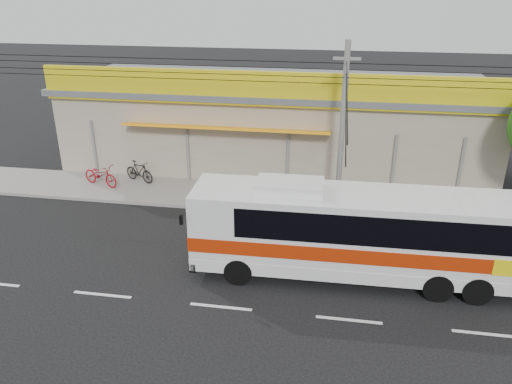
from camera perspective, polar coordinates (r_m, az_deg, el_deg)
ground at (r=18.27m, az=-2.22°, el=-8.41°), size 120.00×120.00×0.00m
sidewalk at (r=23.47m, az=0.70°, el=-0.65°), size 30.00×3.20×0.15m
lane_markings at (r=16.25m, az=-4.03°, el=-12.97°), size 50.00×0.12×0.01m
storefront_building at (r=27.91m, az=2.48°, el=8.10°), size 22.60×9.20×5.70m
coach_bus at (r=17.12m, az=12.11°, el=-4.21°), size 11.20×2.57×3.44m
motorbike_red at (r=25.67m, az=-17.34°, el=1.89°), size 2.20×1.39×1.09m
motorbike_dark at (r=25.64m, az=-13.20°, el=2.30°), size 1.83×1.16×1.07m
utility_pole at (r=20.91m, az=10.26°, el=13.26°), size 34.00×14.00×7.38m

